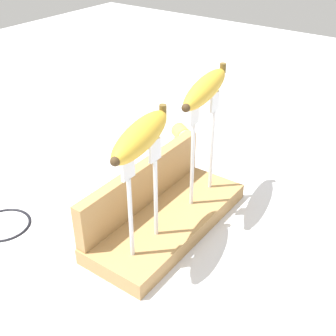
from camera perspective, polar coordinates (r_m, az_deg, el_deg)
The scene contains 10 objects.
ground_plane at distance 0.83m, azimuth -0.00°, elevation -7.69°, with size 3.00×3.00×0.00m, color silver.
wooden_board at distance 0.82m, azimuth -0.00°, elevation -6.86°, with size 0.34×0.14×0.03m, color #A87F4C.
board_backstop at distance 0.82m, azimuth -3.33°, elevation -2.15°, with size 0.33×0.02×0.09m, color #A87F4C.
fork_stand_left at distance 0.69m, azimuth -3.27°, elevation -2.82°, with size 0.09×0.01×0.18m.
fork_stand_right at distance 0.80m, azimuth 4.58°, elevation 3.55°, with size 0.09×0.01×0.20m.
banana_raised_left at distance 0.64m, azimuth -3.53°, elevation 4.22°, with size 0.17×0.08×0.04m.
banana_raised_right at distance 0.76m, azimuth 4.90°, elevation 10.28°, with size 0.19×0.08×0.04m.
fork_fallen_near at distance 1.00m, azimuth 5.89°, elevation -0.08°, with size 0.19×0.03×0.01m.
banana_chunk_near at distance 1.12m, azimuth 1.77°, elevation 4.57°, with size 0.05×0.06×0.04m.
wire_coil at distance 0.89m, azimuth -20.52°, elevation -6.81°, with size 0.10×0.10×0.01m, color black.
Camera 1 is at (-0.52, -0.38, 0.53)m, focal length 46.98 mm.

